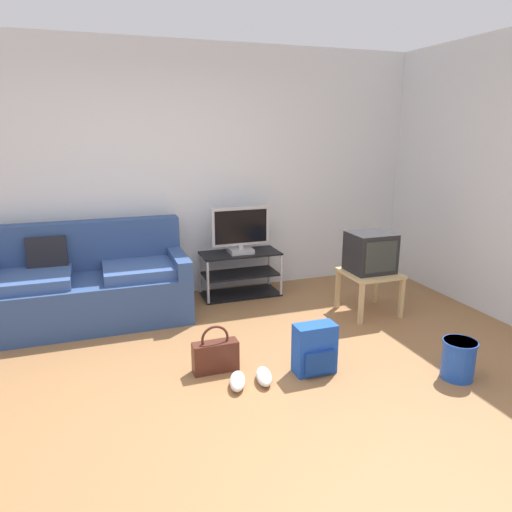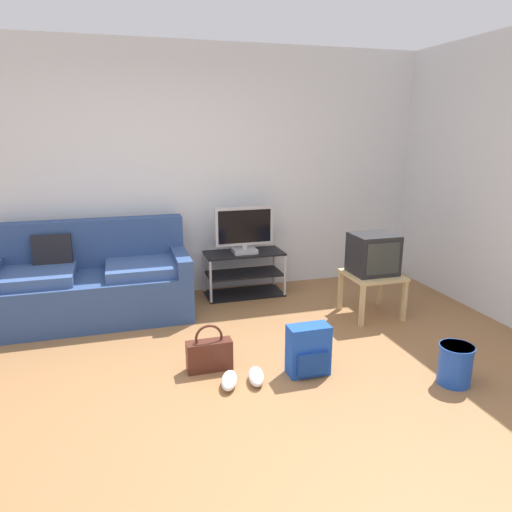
{
  "view_description": "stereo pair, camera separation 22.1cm",
  "coord_description": "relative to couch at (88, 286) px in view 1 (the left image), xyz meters",
  "views": [
    {
      "loc": [
        -0.67,
        -2.68,
        1.81
      ],
      "look_at": [
        0.73,
        1.3,
        0.67
      ],
      "focal_mm": 32.89,
      "sensor_mm": 36.0,
      "label": 1
    },
    {
      "loc": [
        -0.46,
        -2.75,
        1.81
      ],
      "look_at": [
        0.73,
        1.3,
        0.67
      ],
      "focal_mm": 32.89,
      "sensor_mm": 36.0,
      "label": 2
    }
  ],
  "objects": [
    {
      "name": "cleaning_bucket",
      "position": [
        2.59,
        -2.11,
        -0.19
      ],
      "size": [
        0.25,
        0.25,
        0.3
      ],
      "color": "blue",
      "rests_on": "ground_plane"
    },
    {
      "name": "flat_tv",
      "position": [
        1.61,
        0.17,
        0.4
      ],
      "size": [
        0.65,
        0.22,
        0.51
      ],
      "color": "#B2B2B7",
      "rests_on": "tv_stand"
    },
    {
      "name": "sneakers_pair",
      "position": [
        1.09,
        -1.68,
        -0.3
      ],
      "size": [
        0.38,
        0.28,
        0.09
      ],
      "color": "white",
      "rests_on": "ground_plane"
    },
    {
      "name": "couch",
      "position": [
        0.0,
        0.0,
        0.0
      ],
      "size": [
        1.87,
        0.86,
        0.93
      ],
      "color": "navy",
      "rests_on": "ground_plane"
    },
    {
      "name": "handbag",
      "position": [
        0.9,
        -1.41,
        -0.21
      ],
      "size": [
        0.35,
        0.12,
        0.38
      ],
      "rotation": [
        0.0,
        0.0,
        -0.29
      ],
      "color": "#4C2319",
      "rests_on": "ground_plane"
    },
    {
      "name": "tv_stand",
      "position": [
        1.61,
        0.19,
        -0.1
      ],
      "size": [
        0.87,
        0.41,
        0.49
      ],
      "color": "black",
      "rests_on": "ground_plane"
    },
    {
      "name": "side_table",
      "position": [
        2.67,
        -0.75,
        0.02
      ],
      "size": [
        0.52,
        0.52,
        0.44
      ],
      "color": "tan",
      "rests_on": "ground_plane"
    },
    {
      "name": "wall_right",
      "position": [
        3.83,
        -1.08,
        1.0
      ],
      "size": [
        0.1,
        3.6,
        2.7
      ],
      "primitive_type": "cube",
      "color": "silver",
      "rests_on": "ground_plane"
    },
    {
      "name": "wall_back",
      "position": [
        0.78,
        0.53,
        1.0
      ],
      "size": [
        9.0,
        0.1,
        2.7
      ],
      "primitive_type": "cube",
      "color": "silver",
      "rests_on": "ground_plane"
    },
    {
      "name": "ground_plane",
      "position": [
        0.78,
        -1.92,
        -0.36
      ],
      "size": [
        9.0,
        9.8,
        0.02
      ],
      "primitive_type": "cube",
      "color": "olive"
    },
    {
      "name": "backpack",
      "position": [
        1.62,
        -1.67,
        -0.15
      ],
      "size": [
        0.32,
        0.23,
        0.39
      ],
      "rotation": [
        0.0,
        0.0,
        -0.28
      ],
      "color": "blue",
      "rests_on": "ground_plane"
    },
    {
      "name": "crt_tv",
      "position": [
        2.67,
        -0.74,
        0.29
      ],
      "size": [
        0.42,
        0.38,
        0.39
      ],
      "color": "#232326",
      "rests_on": "side_table"
    }
  ]
}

